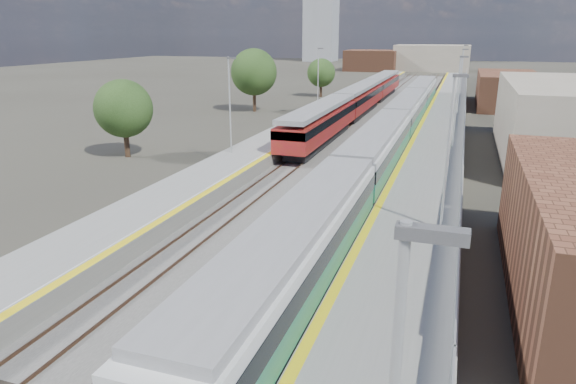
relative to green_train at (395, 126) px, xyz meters
The scene contains 11 objects.
ground 6.77m from the green_train, 103.54° to the left, with size 320.00×320.00×0.00m, color #47443A.
ballast_bed 9.74m from the green_train, 113.25° to the left, with size 10.50×155.00×0.06m, color #565451.
tracks 11.07m from the green_train, 106.85° to the left, with size 8.96×160.00×0.17m.
platform_right 9.64m from the green_train, 66.55° to the left, with size 4.70×155.00×8.52m.
platform_left 13.78m from the green_train, 140.43° to the left, with size 4.30×155.00×8.52m.
buildings 97.21m from the green_train, 101.69° to the left, with size 72.00×185.50×40.00m.
green_train is the anchor object (origin of this frame).
red_train 21.02m from the green_train, 109.45° to the left, with size 2.89×58.62×3.65m.
tree_a 23.73m from the green_train, 154.99° to the right, with size 4.88×4.88×6.61m.
tree_b 28.01m from the green_train, 139.25° to the left, with size 6.14×6.14×8.32m.
tree_c 40.83m from the green_train, 114.49° to the left, with size 4.62×4.62×6.26m.
Camera 1 is at (7.00, -2.79, 10.27)m, focal length 32.00 mm.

